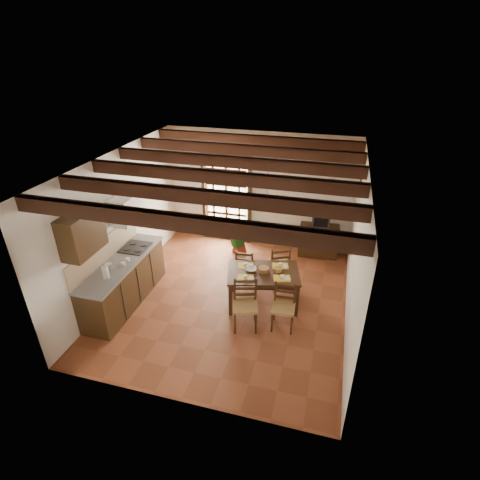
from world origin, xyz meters
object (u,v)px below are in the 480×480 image
(pendant_lamp, at_px, (267,204))
(sideboard, at_px, (318,241))
(chair_far_left, at_px, (246,272))
(kitchen_counter, at_px, (124,281))
(chair_near_left, at_px, (245,313))
(chair_near_right, at_px, (283,315))
(chair_far_right, at_px, (278,272))
(potted_plant, at_px, (239,231))
(crt_tv, at_px, (321,219))
(dining_table, at_px, (263,276))

(pendant_lamp, bearing_deg, sideboard, 67.10)
(chair_far_left, bearing_deg, kitchen_counter, 27.73)
(chair_near_left, xyz_separation_m, chair_far_left, (-0.34, 1.33, -0.03))
(chair_near_right, bearing_deg, chair_near_left, -169.03)
(chair_far_right, height_order, potted_plant, potted_plant)
(chair_far_right, xyz_separation_m, crt_tv, (0.72, 1.42, 0.67))
(pendant_lamp, bearing_deg, dining_table, -90.00)
(kitchen_counter, relative_size, sideboard, 2.49)
(chair_far_right, relative_size, pendant_lamp, 1.09)
(chair_far_left, relative_size, potted_plant, 0.43)
(chair_near_right, relative_size, chair_far_right, 0.93)
(chair_far_right, distance_m, sideboard, 1.60)
(chair_near_right, xyz_separation_m, pendant_lamp, (-0.50, 0.68, 1.81))
(chair_near_left, xyz_separation_m, crt_tv, (1.03, 2.92, 0.66))
(chair_near_left, height_order, pendant_lamp, pendant_lamp)
(crt_tv, xyz_separation_m, potted_plant, (-1.86, -0.34, -0.39))
(kitchen_counter, distance_m, pendant_lamp, 3.15)
(chair_far_left, bearing_deg, dining_table, 127.95)
(kitchen_counter, relative_size, crt_tv, 5.38)
(chair_far_left, bearing_deg, pendant_lamp, 133.33)
(dining_table, distance_m, chair_near_right, 0.85)
(chair_far_right, height_order, crt_tv, crt_tv)
(chair_near_right, relative_size, crt_tv, 2.07)
(kitchen_counter, xyz_separation_m, chair_far_right, (2.77, 1.40, -0.18))
(kitchen_counter, bearing_deg, crt_tv, 38.96)
(chair_near_left, bearing_deg, kitchen_counter, 161.79)
(chair_far_right, height_order, sideboard, chair_far_right)
(chair_far_left, bearing_deg, chair_near_right, 127.95)
(chair_near_left, distance_m, potted_plant, 2.72)
(chair_far_left, xyz_separation_m, chair_far_right, (0.66, 0.16, 0.03))
(chair_near_left, bearing_deg, sideboard, 54.60)
(chair_near_right, distance_m, sideboard, 2.79)
(kitchen_counter, height_order, crt_tv, kitchen_counter)
(chair_near_right, bearing_deg, kitchen_counter, 178.07)
(chair_near_right, xyz_separation_m, chair_far_right, (-0.34, 1.33, 0.02))
(dining_table, xyz_separation_m, chair_far_right, (0.16, 0.75, -0.34))
(chair_near_left, relative_size, pendant_lamp, 1.11)
(chair_near_left, distance_m, pendant_lamp, 1.98)
(dining_table, xyz_separation_m, pendant_lamp, (0.00, 0.10, 1.44))
(kitchen_counter, height_order, chair_far_left, kitchen_counter)
(chair_far_left, distance_m, crt_tv, 2.21)
(chair_near_left, height_order, sideboard, chair_near_left)
(chair_near_left, height_order, chair_near_right, chair_near_left)
(chair_far_right, distance_m, pendant_lamp, 1.91)
(pendant_lamp, bearing_deg, kitchen_counter, -164.01)
(dining_table, distance_m, potted_plant, 2.08)
(dining_table, height_order, potted_plant, potted_plant)
(crt_tv, height_order, pendant_lamp, pendant_lamp)
(chair_near_left, xyz_separation_m, chair_near_right, (0.65, 0.16, -0.02))
(chair_far_left, bearing_deg, chair_far_right, -168.36)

